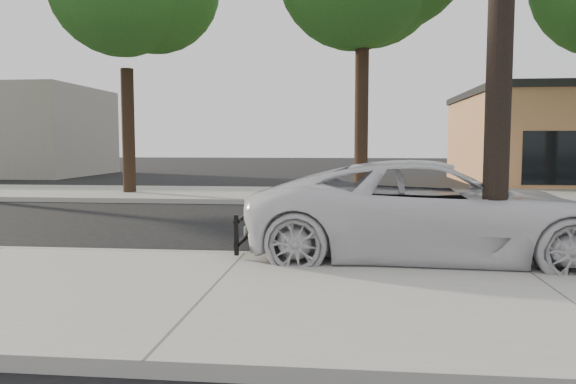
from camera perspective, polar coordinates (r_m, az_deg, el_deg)
The scene contains 6 objects.
ground at distance 10.90m, azimuth -2.35°, elevation -4.79°, with size 120.00×120.00×0.00m, color black.
near_sidewalk at distance 6.75m, azimuth -7.83°, elevation -10.31°, with size 90.00×4.40×0.15m, color gray.
far_sidewalk at distance 19.27m, azimuth 1.38°, elevation -0.30°, with size 90.00×5.00×0.15m, color gray.
curb_near at distance 8.85m, azimuth -4.37°, elevation -6.61°, with size 90.00×0.12×0.16m, color #9E9B93.
tree_b at distance 20.54m, azimuth -15.83°, elevation 16.89°, with size 4.34×4.20×8.45m.
police_cruiser at distance 8.98m, azimuth 14.63°, elevation -1.93°, with size 2.63×5.71×1.59m, color silver.
Camera 1 is at (1.59, -10.62, 1.85)m, focal length 35.00 mm.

